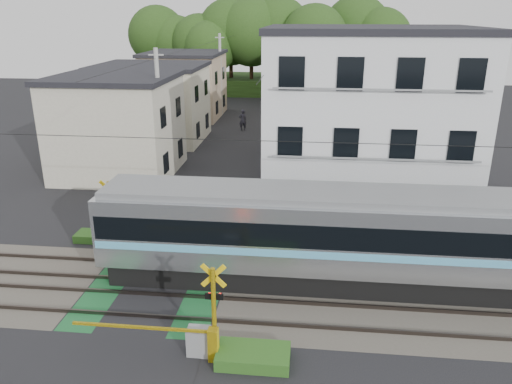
# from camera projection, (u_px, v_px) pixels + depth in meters

# --- Properties ---
(ground) EXTENTS (120.00, 120.00, 0.00)m
(ground) POSITION_uv_depth(u_px,v_px,m) (155.00, 289.00, 19.04)
(ground) COLOR black
(track_bed) EXTENTS (120.00, 120.00, 0.14)m
(track_bed) POSITION_uv_depth(u_px,v_px,m) (155.00, 288.00, 19.03)
(track_bed) COLOR #47423A
(track_bed) RESTS_ON ground
(crossing_signal_near) EXTENTS (4.74, 0.65, 3.09)m
(crossing_signal_near) POSITION_uv_depth(u_px,v_px,m) (201.00, 335.00, 15.12)
(crossing_signal_near) COLOR yellow
(crossing_signal_near) RESTS_ON ground
(crossing_signal_far) EXTENTS (4.74, 0.65, 3.09)m
(crossing_signal_far) POSITION_uv_depth(u_px,v_px,m) (123.00, 229.00, 22.47)
(crossing_signal_far) COLOR yellow
(crossing_signal_far) RESTS_ON ground
(apartment_block) EXTENTS (10.20, 8.36, 9.30)m
(apartment_block) POSITION_uv_depth(u_px,v_px,m) (366.00, 122.00, 25.46)
(apartment_block) COLOR white
(apartment_block) RESTS_ON ground
(houses_row) EXTENTS (22.07, 31.35, 6.80)m
(houses_row) POSITION_uv_depth(u_px,v_px,m) (247.00, 96.00, 42.14)
(houses_row) COLOR beige
(houses_row) RESTS_ON ground
(tree_hill) EXTENTS (40.00, 13.80, 11.97)m
(tree_hill) POSITION_uv_depth(u_px,v_px,m) (267.00, 44.00, 62.30)
(tree_hill) COLOR #274617
(tree_hill) RESTS_ON ground
(catenary) EXTENTS (60.00, 5.04, 7.00)m
(catenary) POSITION_uv_depth(u_px,v_px,m) (317.00, 204.00, 17.20)
(catenary) COLOR #2D2D33
(catenary) RESTS_ON ground
(utility_poles) EXTENTS (7.90, 42.00, 8.00)m
(utility_poles) POSITION_uv_depth(u_px,v_px,m) (225.00, 91.00, 39.26)
(utility_poles) COLOR #A5A5A0
(utility_poles) RESTS_ON ground
(pedestrian) EXTENTS (0.79, 0.65, 1.86)m
(pedestrian) POSITION_uv_depth(u_px,v_px,m) (243.00, 120.00, 44.15)
(pedestrian) COLOR #2C2B36
(pedestrian) RESTS_ON ground
(weed_patches) EXTENTS (10.25, 8.80, 0.40)m
(weed_patches) POSITION_uv_depth(u_px,v_px,m) (200.00, 288.00, 18.71)
(weed_patches) COLOR #2D5E1E
(weed_patches) RESTS_ON ground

